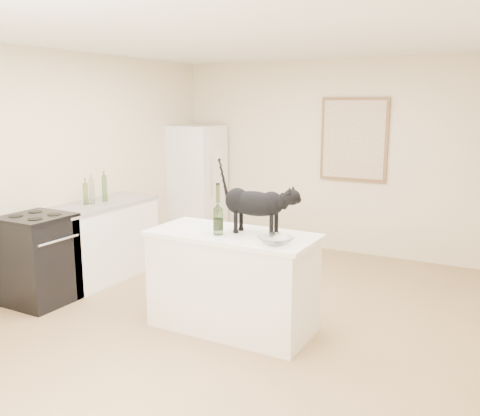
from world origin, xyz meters
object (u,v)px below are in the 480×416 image
(wine_bottle, at_px, (218,212))
(glass_bowl, at_px, (276,241))
(black_cat, at_px, (255,207))
(stove, at_px, (39,260))
(fridge, at_px, (197,183))

(wine_bottle, relative_size, glass_bowl, 1.50)
(black_cat, distance_m, glass_bowl, 0.45)
(stove, height_order, fridge, fridge)
(black_cat, relative_size, wine_bottle, 1.71)
(wine_bottle, xyz_separation_m, glass_bowl, (0.58, -0.05, -0.17))
(black_cat, bearing_deg, glass_bowl, -37.96)
(fridge, bearing_deg, black_cat, -47.99)
(fridge, height_order, wine_bottle, fridge)
(glass_bowl, bearing_deg, black_cat, 143.11)
(stove, distance_m, wine_bottle, 2.10)
(glass_bowl, bearing_deg, stove, -174.90)
(stove, height_order, glass_bowl, glass_bowl)
(stove, relative_size, black_cat, 1.31)
(stove, distance_m, black_cat, 2.39)
(fridge, relative_size, black_cat, 2.47)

